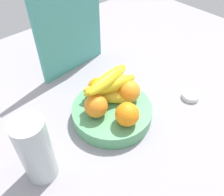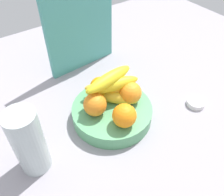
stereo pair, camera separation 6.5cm
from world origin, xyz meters
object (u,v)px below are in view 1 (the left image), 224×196
object	(u,v)px
orange_front_left	(127,114)
jar_lid	(191,96)
orange_center	(98,89)
cutting_board	(69,26)
fruit_bowl	(112,112)
orange_front_right	(129,91)
thermos_tumbler	(36,151)
orange_back_left	(96,106)
banana_bunch	(110,87)

from	to	relation	value
orange_front_left	jar_lid	xyz separation A→B (cm)	(27.63, -4.35, -7.34)
orange_front_left	orange_center	bearing A→B (deg)	85.49
orange_front_left	cutting_board	distance (cm)	40.08
fruit_bowl	orange_front_right	distance (cm)	8.70
thermos_tumbler	orange_back_left	bearing A→B (deg)	8.29
orange_front_right	cutting_board	world-z (taller)	cutting_board
orange_front_right	thermos_tumbler	xyz separation A→B (cm)	(-32.89, -1.07, 1.75)
orange_front_left	orange_front_right	xyz separation A→B (cm)	(7.38, 6.48, 0.00)
orange_front_right	orange_center	distance (cm)	9.72
orange_center	orange_back_left	distance (cm)	7.70
banana_bunch	thermos_tumbler	world-z (taller)	thermos_tumbler
orange_center	orange_front_left	bearing A→B (deg)	-94.51
orange_back_left	orange_front_right	bearing A→B (deg)	-9.66
orange_front_left	jar_lid	size ratio (longest dim) A/B	1.16
thermos_tumbler	fruit_bowl	bearing A→B (deg)	4.37
orange_front_right	orange_back_left	xyz separation A→B (cm)	(-11.77, 2.00, 0.00)
orange_front_right	banana_bunch	size ratio (longest dim) A/B	0.39
orange_front_left	jar_lid	distance (cm)	28.92
orange_front_left	orange_back_left	world-z (taller)	same
orange_front_right	thermos_tumbler	bearing A→B (deg)	-178.13
orange_front_left	banana_bunch	distance (cm)	10.92
fruit_bowl	orange_front_left	distance (cm)	9.51
thermos_tumbler	cutting_board	bearing A→B (deg)	43.78
orange_front_left	cutting_board	world-z (taller)	cutting_board
fruit_bowl	banana_bunch	world-z (taller)	banana_bunch
orange_center	banana_bunch	bearing A→B (deg)	-64.36
orange_front_left	orange_front_right	bearing A→B (deg)	41.28
orange_center	orange_back_left	xyz separation A→B (cm)	(-5.49, -5.41, 0.00)
banana_bunch	orange_back_left	bearing A→B (deg)	-164.84
orange_back_left	thermos_tumbler	distance (cm)	21.41
orange_front_left	jar_lid	bearing A→B (deg)	-8.94
orange_back_left	cutting_board	size ratio (longest dim) A/B	0.19
cutting_board	orange_front_left	bearing A→B (deg)	-106.22
orange_back_left	orange_front_left	bearing A→B (deg)	-62.62
jar_lid	cutting_board	bearing A→B (deg)	114.42
orange_center	thermos_tumbler	bearing A→B (deg)	-162.31
orange_front_left	banana_bunch	xyz separation A→B (cm)	(2.76, 10.42, 1.80)
orange_back_left	jar_lid	xyz separation A→B (cm)	(32.02, -12.83, -7.34)
thermos_tumbler	banana_bunch	bearing A→B (deg)	10.06
orange_front_right	thermos_tumbler	world-z (taller)	thermos_tumbler
cutting_board	jar_lid	bearing A→B (deg)	-69.26
cutting_board	jar_lid	size ratio (longest dim) A/B	5.96
orange_front_left	cutting_board	xyz separation A→B (cm)	(8.44, 37.93, 9.80)
orange_front_left	orange_center	world-z (taller)	same
cutting_board	jar_lid	world-z (taller)	cutting_board
orange_center	jar_lid	xyz separation A→B (cm)	(26.54, -18.24, -7.34)
orange_front_left	thermos_tumbler	size ratio (longest dim) A/B	0.35
orange_center	banana_bunch	xyz separation A→B (cm)	(1.67, -3.47, 1.80)
jar_lid	banana_bunch	bearing A→B (deg)	149.31
banana_bunch	cutting_board	world-z (taller)	cutting_board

